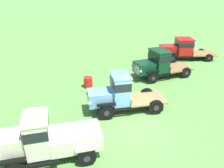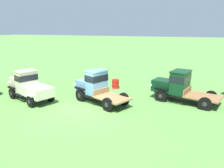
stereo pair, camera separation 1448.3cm
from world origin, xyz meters
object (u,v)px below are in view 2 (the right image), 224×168
vintage_truck_midrow_center (96,86)px  oil_drum_beside_row (115,84)px  vintage_truck_second_in_line (29,86)px  vintage_truck_far_side (178,85)px

vintage_truck_midrow_center → oil_drum_beside_row: size_ratio=5.93×
vintage_truck_second_in_line → vintage_truck_midrow_center: (4.89, 1.41, 0.10)m
vintage_truck_second_in_line → oil_drum_beside_row: 7.36m
vintage_truck_far_side → oil_drum_beside_row: (-5.50, 1.57, -0.77)m
vintage_truck_midrow_center → vintage_truck_far_side: bearing=22.4°
oil_drum_beside_row → vintage_truck_midrow_center: bearing=-92.3°
vintage_truck_far_side → vintage_truck_second_in_line: bearing=-160.5°
oil_drum_beside_row → vintage_truck_far_side: bearing=-15.9°
vintage_truck_second_in_line → oil_drum_beside_row: bearing=46.4°
vintage_truck_midrow_center → vintage_truck_far_side: size_ratio=0.94×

